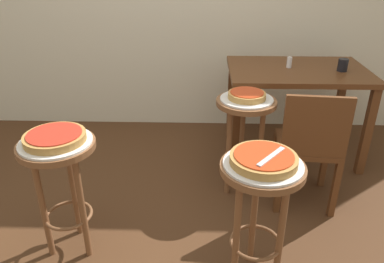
{
  "coord_description": "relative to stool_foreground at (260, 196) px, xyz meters",
  "views": [
    {
      "loc": [
        0.26,
        -1.92,
        1.64
      ],
      "look_at": [
        0.2,
        0.11,
        0.64
      ],
      "focal_mm": 35.26,
      "sensor_mm": 36.0,
      "label": 1
    }
  ],
  "objects": [
    {
      "name": "pizza_foreground",
      "position": [
        -0.0,
        0.0,
        0.21
      ],
      "size": [
        0.32,
        0.32,
        0.05
      ],
      "color": "#B78442",
      "rests_on": "serving_plate_foreground"
    },
    {
      "name": "pizza_server_knife",
      "position": [
        0.03,
        -0.02,
        0.24
      ],
      "size": [
        0.16,
        0.19,
        0.01
      ],
      "primitive_type": "cube",
      "rotation": [
        0.0,
        0.0,
        0.89
      ],
      "color": "silver",
      "rests_on": "pizza_foreground"
    },
    {
      "name": "dining_table",
      "position": [
        0.47,
        1.4,
        0.12
      ],
      "size": [
        1.1,
        0.75,
        0.76
      ],
      "color": "#5B3319",
      "rests_on": "ground_plane"
    },
    {
      "name": "pizza_leftside",
      "position": [
        0.01,
        0.84,
        0.21
      ],
      "size": [
        0.25,
        0.25,
        0.05
      ],
      "color": "tan",
      "rests_on": "serving_plate_leftside"
    },
    {
      "name": "serving_plate_leftside",
      "position": [
        0.01,
        0.84,
        0.18
      ],
      "size": [
        0.36,
        0.36,
        0.01
      ],
      "primitive_type": "cylinder",
      "color": "silver",
      "rests_on": "stool_leftside"
    },
    {
      "name": "cup_near_edge",
      "position": [
        0.8,
        1.35,
        0.28
      ],
      "size": [
        0.08,
        0.08,
        0.1
      ],
      "primitive_type": "cylinder",
      "color": "black",
      "rests_on": "dining_table"
    },
    {
      "name": "stool_foreground",
      "position": [
        0.0,
        0.0,
        0.0
      ],
      "size": [
        0.41,
        0.41,
        0.71
      ],
      "color": "brown",
      "rests_on": "ground_plane"
    },
    {
      "name": "pizza_middle",
      "position": [
        -1.06,
        0.19,
        0.21
      ],
      "size": [
        0.32,
        0.32,
        0.05
      ],
      "color": "#B78442",
      "rests_on": "serving_plate_middle"
    },
    {
      "name": "stool_middle",
      "position": [
        -1.06,
        0.19,
        0.0
      ],
      "size": [
        0.41,
        0.41,
        0.71
      ],
      "color": "brown",
      "rests_on": "ground_plane"
    },
    {
      "name": "ground_plane",
      "position": [
        -0.55,
        0.39,
        -0.53
      ],
      "size": [
        6.0,
        6.0,
        0.0
      ],
      "primitive_type": "plane",
      "color": "#4C2D19"
    },
    {
      "name": "serving_plate_foreground",
      "position": [
        0.0,
        0.0,
        0.18
      ],
      "size": [
        0.38,
        0.38,
        0.01
      ],
      "primitive_type": "cylinder",
      "color": "silver",
      "rests_on": "stool_foreground"
    },
    {
      "name": "serving_plate_middle",
      "position": [
        -1.06,
        0.19,
        0.18
      ],
      "size": [
        0.38,
        0.38,
        0.01
      ],
      "primitive_type": "cylinder",
      "color": "white",
      "rests_on": "stool_middle"
    },
    {
      "name": "stool_leftside",
      "position": [
        0.01,
        0.84,
        0.0
      ],
      "size": [
        0.41,
        0.41,
        0.71
      ],
      "color": "brown",
      "rests_on": "ground_plane"
    },
    {
      "name": "condiment_shaker",
      "position": [
        0.4,
        1.43,
        0.27
      ],
      "size": [
        0.04,
        0.04,
        0.09
      ],
      "primitive_type": "cylinder",
      "color": "white",
      "rests_on": "dining_table"
    },
    {
      "name": "wooden_chair",
      "position": [
        0.41,
        0.66,
        -0.06
      ],
      "size": [
        0.43,
        0.43,
        0.85
      ],
      "color": "#5B3319",
      "rests_on": "ground_plane"
    }
  ]
}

